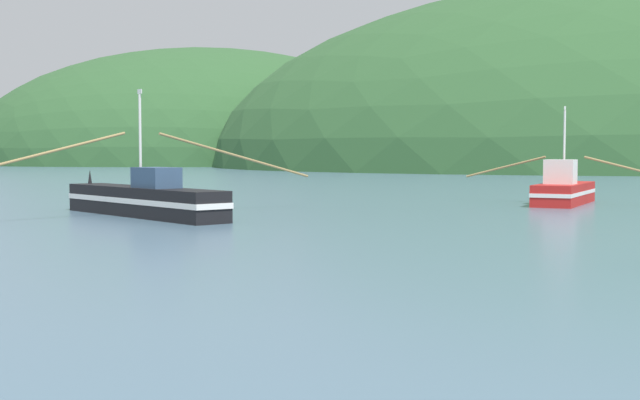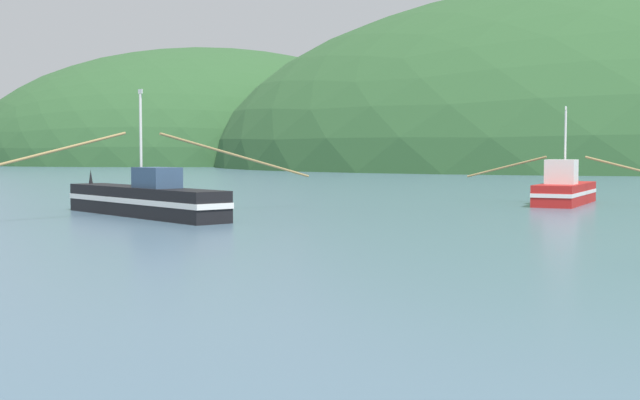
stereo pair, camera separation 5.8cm
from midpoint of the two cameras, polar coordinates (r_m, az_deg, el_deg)
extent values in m
ellipsoid|color=#2D562D|center=(195.21, -7.25, 2.42)|extent=(105.49, 84.39, 51.16)
ellipsoid|color=#47703D|center=(232.07, 15.09, 2.47)|extent=(144.71, 115.77, 65.06)
cube|color=black|center=(39.52, -11.59, -0.11)|extent=(7.38, 10.84, 1.32)
cube|color=white|center=(39.52, -11.59, -0.01)|extent=(7.46, 10.94, 0.24)
cone|color=black|center=(44.20, -14.95, 1.52)|extent=(0.27, 0.27, 0.70)
cube|color=#334C6B|center=(38.43, -10.74, 1.47)|extent=(2.27, 2.56, 0.91)
cylinder|color=silver|center=(39.62, -11.77, 3.88)|extent=(0.12, 0.12, 4.18)
cube|color=white|center=(39.71, -11.81, 7.07)|extent=(0.21, 0.33, 0.20)
cylinder|color=#997F4C|center=(37.19, -18.76, 2.69)|extent=(7.66, 4.59, 2.24)
cylinder|color=#997F4C|center=(42.27, -5.35, 2.91)|extent=(7.66, 4.59, 2.24)
cube|color=red|center=(49.35, 16.00, 0.41)|extent=(6.24, 7.37, 1.15)
cube|color=white|center=(49.35, 16.00, 0.47)|extent=(6.30, 7.44, 0.21)
cone|color=red|center=(52.76, 16.72, 1.58)|extent=(0.28, 0.28, 0.70)
cube|color=silver|center=(48.15, 15.77, 1.81)|extent=(2.09, 2.05, 1.32)
cylinder|color=silver|center=(49.12, 16.01, 3.41)|extent=(0.12, 0.12, 4.02)
cube|color=white|center=(49.17, 16.05, 5.89)|extent=(0.24, 0.31, 0.20)
cylinder|color=#997F4C|center=(50.02, 12.29, 2.17)|extent=(3.73, 2.82, 1.28)
cylinder|color=#997F4C|center=(48.80, 19.86, 2.02)|extent=(3.73, 2.82, 1.28)
camera|label=1|loc=(0.03, -89.94, 0.00)|focal=48.18mm
camera|label=2|loc=(0.03, 90.06, 0.00)|focal=48.18mm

